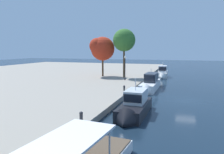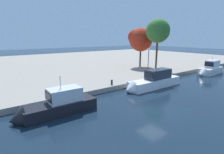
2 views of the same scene
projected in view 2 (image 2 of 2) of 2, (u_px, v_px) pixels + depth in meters
ground_plane at (153, 110)px, 18.44m from camera, size 220.00×220.00×0.00m
dock_promenade at (46, 65)px, 45.91m from camera, size 120.00×55.00×0.67m
motor_yacht_1 at (55, 107)px, 17.37m from camera, size 8.08×2.55×4.57m
motor_yacht_2 at (153, 82)px, 26.60m from camera, size 10.30×2.49×4.15m
motor_yacht_3 at (210, 70)px, 36.21m from camera, size 7.70×2.46×4.36m
mooring_bollard_1 at (112, 82)px, 25.72m from camera, size 0.32×0.32×0.76m
lamp_post at (148, 57)px, 33.53m from camera, size 0.43×0.43×4.68m
tree_1 at (140, 39)px, 40.53m from camera, size 5.49×5.37×8.78m
tree_2 at (158, 31)px, 35.90m from camera, size 4.77×4.78×10.34m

